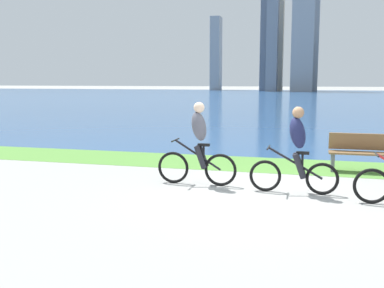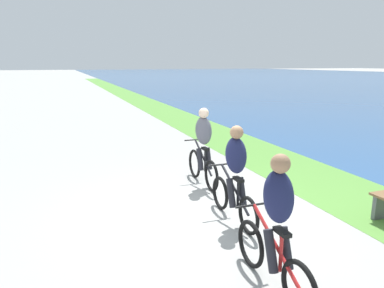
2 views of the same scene
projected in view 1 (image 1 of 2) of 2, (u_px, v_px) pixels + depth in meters
ground_plane at (267, 196)px, 8.52m from camera, size 300.00×300.00×0.00m
grass_strip_bayside at (279, 165)px, 11.53m from camera, size 120.00×2.15×0.01m
bay_water_surface at (307, 98)px, 55.30m from camera, size 300.00×89.34×0.00m
cyclist_lead at (198, 144)px, 9.30m from camera, size 1.67×0.52×1.70m
cyclist_trailing at (296, 150)px, 8.59m from camera, size 1.68×0.52×1.65m
bench_near_path at (362, 153)px, 10.68m from camera, size 1.50×0.47×0.90m
city_skyline_far_shore at (334, 36)px, 86.22m from camera, size 48.66×9.79×24.24m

